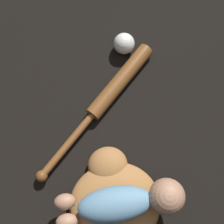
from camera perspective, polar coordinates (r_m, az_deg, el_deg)
name	(u,v)px	position (r m, az deg, el deg)	size (l,w,h in m)	color
ground_plane	(109,198)	(1.07, -0.59, -15.39)	(6.00, 6.00, 0.00)	black
baseball_glove	(113,198)	(1.03, 0.26, -15.40)	(0.32, 0.34, 0.08)	#A8703D
baby_figure	(128,202)	(0.95, 3.03, -16.15)	(0.39, 0.16, 0.11)	#6693B2
baseball_bat	(110,94)	(1.11, -0.46, 3.35)	(0.52, 0.38, 0.06)	brown
baseball	(124,44)	(1.18, 2.17, 12.38)	(0.08, 0.08, 0.08)	white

